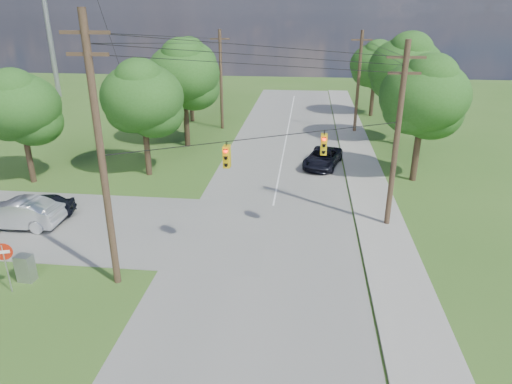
# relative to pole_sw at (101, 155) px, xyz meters

# --- Properties ---
(ground) EXTENTS (140.00, 140.00, 0.00)m
(ground) POSITION_rel_pole_sw_xyz_m (4.60, -0.40, -6.23)
(ground) COLOR #345B1E
(ground) RESTS_ON ground
(main_road) EXTENTS (10.00, 100.00, 0.03)m
(main_road) POSITION_rel_pole_sw_xyz_m (6.60, 4.60, -6.21)
(main_road) COLOR gray
(main_road) RESTS_ON ground
(sidewalk_east) EXTENTS (2.60, 100.00, 0.12)m
(sidewalk_east) POSITION_rel_pole_sw_xyz_m (13.30, 4.60, -6.17)
(sidewalk_east) COLOR gray
(sidewalk_east) RESTS_ON ground
(pole_sw) EXTENTS (2.00, 0.32, 12.00)m
(pole_sw) POSITION_rel_pole_sw_xyz_m (0.00, 0.00, 0.00)
(pole_sw) COLOR brown
(pole_sw) RESTS_ON ground
(pole_ne) EXTENTS (2.00, 0.32, 10.50)m
(pole_ne) POSITION_rel_pole_sw_xyz_m (13.50, 7.60, -0.76)
(pole_ne) COLOR brown
(pole_ne) RESTS_ON ground
(pole_north_e) EXTENTS (2.00, 0.32, 10.00)m
(pole_north_e) POSITION_rel_pole_sw_xyz_m (13.50, 29.60, -1.10)
(pole_north_e) COLOR brown
(pole_north_e) RESTS_ON ground
(pole_north_w) EXTENTS (2.00, 0.32, 10.00)m
(pole_north_w) POSITION_rel_pole_sw_xyz_m (-0.40, 29.60, -1.10)
(pole_north_w) COLOR brown
(pole_north_w) RESTS_ON ground
(power_lines) EXTENTS (13.93, 29.62, 4.93)m
(power_lines) POSITION_rel_pole_sw_xyz_m (6.10, 11.14, 2.93)
(power_lines) COLOR black
(power_lines) RESTS_ON ground
(traffic_signals) EXTENTS (4.91, 3.27, 1.05)m
(traffic_signals) POSITION_rel_pole_sw_xyz_m (7.15, 4.03, -0.73)
(traffic_signals) COLOR #DFB80D
(traffic_signals) RESTS_ON ground
(tree_w_near) EXTENTS (6.00, 6.00, 8.40)m
(tree_w_near) POSITION_rel_pole_sw_xyz_m (-3.40, 14.60, -0.30)
(tree_w_near) COLOR #453322
(tree_w_near) RESTS_ON ground
(tree_w_mid) EXTENTS (6.40, 6.40, 9.22)m
(tree_w_mid) POSITION_rel_pole_sw_xyz_m (-2.40, 22.60, 0.35)
(tree_w_mid) COLOR #453322
(tree_w_mid) RESTS_ON ground
(tree_w_far) EXTENTS (6.00, 6.00, 8.73)m
(tree_w_far) POSITION_rel_pole_sw_xyz_m (-4.40, 32.60, 0.02)
(tree_w_far) COLOR #453322
(tree_w_far) RESTS_ON ground
(tree_e_near) EXTENTS (6.20, 6.20, 8.81)m
(tree_e_near) POSITION_rel_pole_sw_xyz_m (16.60, 15.60, 0.02)
(tree_e_near) COLOR #453322
(tree_e_near) RESTS_ON ground
(tree_e_mid) EXTENTS (6.60, 6.60, 9.64)m
(tree_e_mid) POSITION_rel_pole_sw_xyz_m (17.10, 25.60, 0.68)
(tree_e_mid) COLOR #453322
(tree_e_mid) RESTS_ON ground
(tree_e_far) EXTENTS (5.80, 5.80, 8.32)m
(tree_e_far) POSITION_rel_pole_sw_xyz_m (16.10, 37.60, -0.31)
(tree_e_far) COLOR #453322
(tree_e_far) RESTS_ON ground
(tree_cross_n) EXTENTS (5.60, 5.60, 7.91)m
(tree_cross_n) POSITION_rel_pole_sw_xyz_m (-11.40, 12.10, -0.63)
(tree_cross_n) COLOR #453322
(tree_cross_n) RESTS_ON ground
(car_cross_dark) EXTENTS (4.34, 2.52, 1.39)m
(car_cross_dark) POSITION_rel_pole_sw_xyz_m (-7.49, 6.38, -5.50)
(car_cross_dark) COLOR black
(car_cross_dark) RESTS_ON cross_road
(car_cross_silver) EXTENTS (5.22, 1.96, 1.70)m
(car_cross_silver) POSITION_rel_pole_sw_xyz_m (-8.00, 4.90, -5.34)
(car_cross_silver) COLOR silver
(car_cross_silver) RESTS_ON cross_road
(car_main_north) EXTENTS (3.61, 5.60, 1.44)m
(car_main_north) POSITION_rel_pole_sw_xyz_m (9.95, 18.00, -5.48)
(car_main_north) COLOR black
(car_main_north) RESTS_ON main_road
(control_cabinet) EXTENTS (0.78, 0.59, 1.34)m
(control_cabinet) POSITION_rel_pole_sw_xyz_m (-4.27, -0.38, -5.56)
(control_cabinet) COLOR gray
(control_cabinet) RESTS_ON ground
(do_not_enter_sign) EXTENTS (0.79, 0.28, 2.48)m
(do_not_enter_sign) POSITION_rel_pole_sw_xyz_m (-4.45, -1.34, -4.43)
(do_not_enter_sign) COLOR gray
(do_not_enter_sign) RESTS_ON ground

